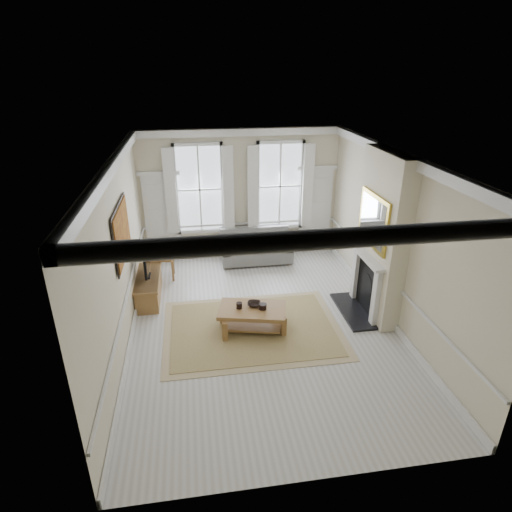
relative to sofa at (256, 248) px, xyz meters
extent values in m
plane|color=#B7B5AD|center=(-0.34, -3.11, -0.36)|extent=(7.20, 7.20, 0.00)
plane|color=white|center=(-0.34, -3.11, 3.04)|extent=(7.20, 7.20, 0.00)
plane|color=beige|center=(-0.34, 0.49, 1.34)|extent=(5.20, 0.00, 5.20)
plane|color=beige|center=(-2.94, -3.11, 1.34)|extent=(0.00, 7.20, 7.20)
plane|color=beige|center=(2.26, -3.11, 1.34)|extent=(0.00, 7.20, 7.20)
cube|color=silver|center=(-2.39, 0.45, 0.79)|extent=(0.90, 0.08, 2.30)
cube|color=silver|center=(1.71, 0.45, 0.79)|extent=(0.90, 0.08, 2.30)
cube|color=#A9731C|center=(-2.90, -2.81, 1.69)|extent=(0.05, 1.66, 1.06)
cube|color=beige|center=(2.08, -2.91, 1.34)|extent=(0.35, 1.70, 3.38)
cube|color=black|center=(1.66, -2.91, -0.33)|extent=(0.55, 1.50, 0.05)
cube|color=silver|center=(1.86, -3.46, 0.22)|extent=(0.10, 0.18, 1.15)
cube|color=silver|center=(1.86, -2.36, 0.22)|extent=(0.10, 0.18, 1.15)
cube|color=silver|center=(1.81, -2.91, 0.94)|extent=(0.20, 1.45, 0.06)
cube|color=black|center=(1.90, -2.91, 0.19)|extent=(0.02, 0.92, 1.00)
cube|color=gold|center=(1.87, -2.91, 1.69)|extent=(0.06, 1.26, 1.06)
cube|color=slate|center=(0.00, -0.06, -0.09)|extent=(1.85, 0.90, 0.42)
cube|color=slate|center=(0.00, 0.29, 0.28)|extent=(1.85, 0.20, 0.44)
cube|color=slate|center=(-0.82, -0.06, 0.16)|extent=(0.20, 0.90, 0.30)
cube|color=slate|center=(0.82, -0.06, 0.16)|extent=(0.20, 0.90, 0.30)
cylinder|color=olive|center=(-0.80, -0.39, -0.32)|extent=(0.06, 0.06, 0.08)
cylinder|color=olive|center=(0.80, 0.27, -0.32)|extent=(0.06, 0.06, 0.08)
cube|color=olive|center=(-2.37, -0.67, 0.21)|extent=(0.56, 0.56, 0.06)
cube|color=olive|center=(-2.57, -0.87, -0.09)|extent=(0.05, 0.05, 0.54)
cube|color=olive|center=(-2.18, -0.87, -0.09)|extent=(0.05, 0.05, 0.54)
cube|color=olive|center=(-2.57, -0.48, -0.09)|extent=(0.05, 0.05, 0.54)
cube|color=olive|center=(-2.18, -0.48, -0.09)|extent=(0.05, 0.05, 0.54)
cube|color=olive|center=(-0.57, -3.24, -0.35)|extent=(3.50, 2.60, 0.02)
cube|color=olive|center=(-0.57, -3.24, 0.09)|extent=(1.44, 1.04, 0.08)
cube|color=olive|center=(-1.12, -3.51, -0.16)|extent=(0.10, 0.10, 0.41)
cube|color=olive|center=(-0.02, -3.51, -0.16)|extent=(0.10, 0.10, 0.41)
cube|color=olive|center=(-1.12, -2.96, -0.16)|extent=(0.10, 0.10, 0.41)
cube|color=olive|center=(-0.02, -2.96, -0.16)|extent=(0.10, 0.10, 0.41)
cylinder|color=black|center=(-0.82, -3.19, 0.19)|extent=(0.12, 0.12, 0.12)
cylinder|color=black|center=(-0.37, -3.29, 0.18)|extent=(0.15, 0.15, 0.11)
imported|color=black|center=(-0.52, -3.14, 0.16)|extent=(0.32, 0.32, 0.06)
cube|color=olive|center=(-2.68, -1.62, -0.09)|extent=(0.48, 1.50, 0.54)
cube|color=black|center=(-2.66, -1.62, 0.19)|extent=(0.08, 0.30, 0.03)
cube|color=black|center=(-2.66, -1.62, 0.58)|extent=(0.05, 0.90, 0.55)
cube|color=black|center=(-2.63, -1.62, 0.58)|extent=(0.01, 0.83, 0.49)
camera|label=1|loc=(-1.60, -10.34, 4.51)|focal=30.00mm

